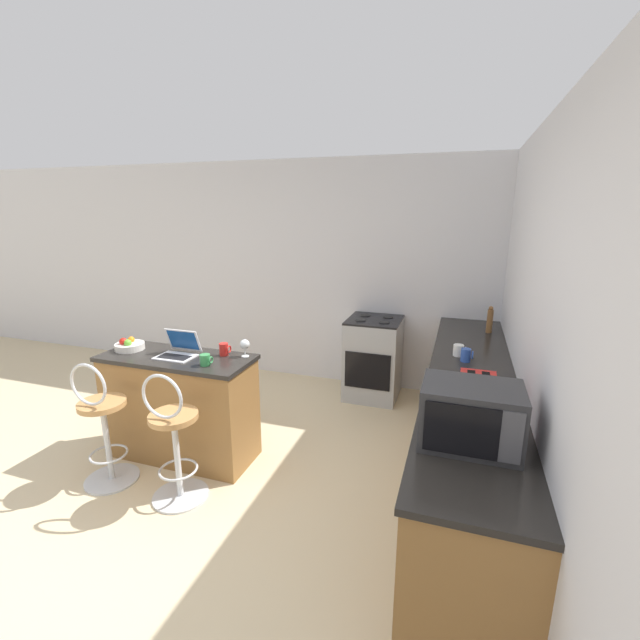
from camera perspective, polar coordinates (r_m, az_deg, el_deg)
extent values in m
plane|color=beige|center=(3.32, -18.93, -24.36)|extent=(20.00, 20.00, 0.00)
cube|color=silver|center=(5.12, -1.08, 6.21)|extent=(12.00, 0.06, 2.60)
cube|color=silver|center=(2.17, 29.54, -7.51)|extent=(0.06, 12.00, 2.60)
cube|color=olive|center=(3.84, -18.07, -11.13)|extent=(1.23, 0.48, 0.86)
cube|color=black|center=(3.67, -18.61, -4.82)|extent=(1.26, 0.51, 0.03)
cube|color=olive|center=(3.51, 19.00, -13.68)|extent=(0.59, 3.26, 0.86)
cube|color=black|center=(3.33, 19.64, -6.88)|extent=(0.62, 3.29, 0.03)
cylinder|color=silver|center=(3.91, -25.95, -18.49)|extent=(0.40, 0.40, 0.02)
cylinder|color=silver|center=(3.75, -26.50, -14.43)|extent=(0.04, 0.04, 0.62)
torus|color=silver|center=(3.80, -26.33, -15.72)|extent=(0.28, 0.28, 0.02)
cylinder|color=#B7844C|center=(3.62, -27.08, -9.93)|extent=(0.34, 0.34, 0.04)
torus|color=silver|center=(3.49, -28.53, -7.60)|extent=(0.32, 0.02, 0.32)
cylinder|color=silver|center=(3.54, -18.07, -21.34)|extent=(0.40, 0.40, 0.02)
cylinder|color=silver|center=(3.37, -18.50, -16.99)|extent=(0.04, 0.04, 0.62)
torus|color=silver|center=(3.42, -18.37, -18.38)|extent=(0.28, 0.28, 0.02)
cylinder|color=#B7844C|center=(3.22, -18.97, -12.09)|extent=(0.34, 0.34, 0.04)
torus|color=silver|center=(3.08, -20.32, -9.58)|extent=(0.32, 0.02, 0.32)
cube|color=silver|center=(3.63, -18.70, -4.68)|extent=(0.30, 0.21, 0.01)
cube|color=black|center=(3.61, -18.86, -4.66)|extent=(0.26, 0.12, 0.00)
cube|color=silver|center=(3.68, -17.76, -2.57)|extent=(0.30, 0.08, 0.19)
cube|color=#19478C|center=(3.68, -17.82, -2.56)|extent=(0.26, 0.06, 0.16)
cube|color=#2D2D30|center=(2.31, 19.43, -11.88)|extent=(0.48, 0.34, 0.32)
cube|color=black|center=(2.15, 18.28, -13.82)|extent=(0.34, 0.01, 0.25)
cube|color=#4C4C51|center=(2.17, 24.18, -14.17)|extent=(0.10, 0.01, 0.25)
cube|color=red|center=(2.80, 20.25, -8.73)|extent=(0.21, 0.24, 0.18)
cube|color=black|center=(2.77, 19.54, -6.94)|extent=(0.05, 0.17, 0.00)
cube|color=black|center=(2.77, 21.29, -7.07)|extent=(0.05, 0.17, 0.00)
cube|color=black|center=(2.78, 17.93, -7.88)|extent=(0.02, 0.02, 0.02)
cube|color=#9EA3A8|center=(4.79, 7.11, -5.16)|extent=(0.57, 0.59, 0.87)
cube|color=black|center=(4.53, 6.32, -6.80)|extent=(0.48, 0.01, 0.39)
cube|color=black|center=(4.66, 7.28, 0.01)|extent=(0.57, 0.59, 0.02)
cylinder|color=black|center=(4.57, 5.42, -0.04)|extent=(0.11, 0.11, 0.01)
cylinder|color=black|center=(4.52, 8.58, -0.30)|extent=(0.11, 0.11, 0.01)
cylinder|color=black|center=(4.80, 6.07, 0.63)|extent=(0.11, 0.11, 0.01)
cylinder|color=black|center=(4.75, 9.08, 0.39)|extent=(0.11, 0.11, 0.01)
cylinder|color=#338447|center=(3.38, -15.07, -5.15)|extent=(0.08, 0.08, 0.09)
torus|color=#338447|center=(3.35, -14.34, -5.20)|extent=(0.01, 0.06, 0.06)
cylinder|color=silver|center=(3.51, -9.93, -4.77)|extent=(0.06, 0.06, 0.00)
cylinder|color=silver|center=(3.50, -9.96, -4.23)|extent=(0.01, 0.01, 0.07)
sphere|color=silver|center=(3.48, -10.00, -3.20)|extent=(0.08, 0.08, 0.08)
cylinder|color=red|center=(3.56, -12.71, -3.83)|extent=(0.07, 0.07, 0.10)
torus|color=red|center=(3.54, -12.04, -3.84)|extent=(0.01, 0.06, 0.06)
cylinder|color=brown|center=(4.40, 21.69, -0.16)|extent=(0.06, 0.06, 0.22)
sphere|color=brown|center=(4.37, 21.85, 1.47)|extent=(0.04, 0.04, 0.04)
cylinder|color=silver|center=(3.96, -24.03, -3.23)|extent=(0.24, 0.24, 0.05)
sphere|color=red|center=(3.96, -24.76, -2.63)|extent=(0.06, 0.06, 0.06)
sphere|color=orange|center=(3.99, -23.87, -2.42)|extent=(0.06, 0.06, 0.06)
sphere|color=#66B233|center=(3.91, -24.25, -2.80)|extent=(0.06, 0.06, 0.06)
cylinder|color=#2D51AD|center=(3.53, 18.85, -4.45)|extent=(0.08, 0.08, 0.10)
torus|color=#2D51AD|center=(3.53, 19.67, -4.43)|extent=(0.01, 0.07, 0.07)
cylinder|color=white|center=(3.64, 17.97, -3.86)|extent=(0.08, 0.08, 0.09)
torus|color=white|center=(3.64, 18.82, -3.86)|extent=(0.01, 0.06, 0.06)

